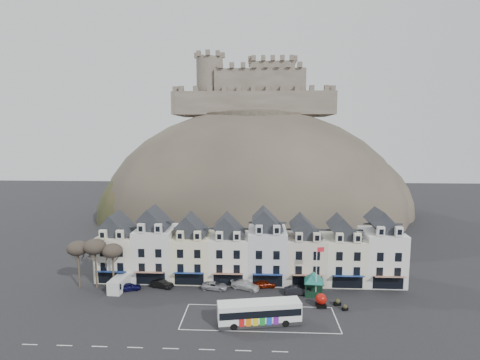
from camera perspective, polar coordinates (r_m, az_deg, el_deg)
name	(u,v)px	position (r m, az deg, el deg)	size (l,w,h in m)	color
ground	(245,322)	(56.47, 0.81, -20.82)	(300.00, 300.00, 0.00)	black
coach_bay_markings	(259,318)	(57.55, 2.98, -20.26)	(22.00, 7.50, 0.01)	silver
townhouse_terrace	(249,250)	(69.14, 1.42, -10.66)	(54.40, 9.35, 11.80)	silver
castle_hill	(257,215)	(121.66, 2.56, -5.30)	(100.00, 76.00, 68.00)	#36302A
castle	(255,91)	(126.46, 2.34, 13.45)	(50.20, 22.20, 22.00)	brown
tree_left_far	(78,249)	(70.47, -23.49, -9.57)	(3.61, 3.61, 8.24)	#393124
tree_left_mid	(95,247)	(69.12, -21.24, -9.49)	(3.78, 3.78, 8.64)	#393124
tree_left_near	(112,251)	(68.17, -18.88, -10.22)	(3.43, 3.43, 7.84)	#393124
bus	(259,312)	(55.23, 2.94, -19.40)	(11.87, 4.70, 3.27)	#262628
bus_shelter	(314,277)	(64.42, 11.20, -14.27)	(6.24, 6.24, 3.98)	black
red_buoy	(321,300)	(61.39, 12.25, -17.45)	(1.71, 1.71, 2.11)	black
flagpole	(317,268)	(62.73, 11.65, -13.04)	(1.25, 0.28, 8.71)	silver
white_van	(119,284)	(68.86, -17.92, -14.81)	(2.49, 5.02, 2.22)	silver
planter_west	(345,308)	(61.44, 15.71, -18.22)	(0.98, 0.70, 0.88)	black
planter_east	(337,302)	(62.61, 14.63, -17.58)	(1.18, 0.78, 1.08)	black
car_navy	(129,287)	(68.42, -16.51, -15.32)	(1.52, 3.77, 1.28)	#0B0B38
car_black	(162,284)	(68.17, -11.84, -15.25)	(1.39, 4.00, 1.32)	black
car_silver	(215,286)	(66.39, -3.87, -15.78)	(2.03, 4.33, 1.22)	#A3A4AA
car_white	(245,285)	(66.30, 0.81, -15.69)	(2.02, 4.98, 1.45)	silver
car_maroon	(264,284)	(67.01, 3.68, -15.49)	(1.62, 4.02, 1.37)	#611405
car_charcoal	(297,290)	(65.03, 8.74, -16.27)	(1.49, 4.27, 1.41)	black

